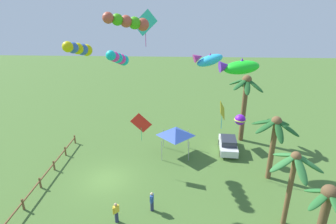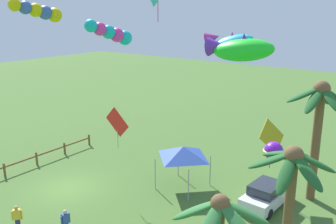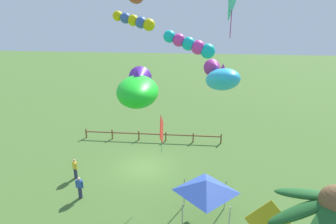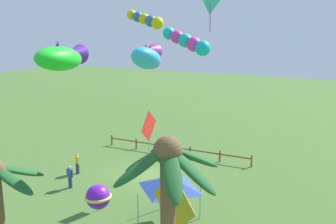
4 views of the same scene
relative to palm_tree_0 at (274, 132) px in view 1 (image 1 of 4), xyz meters
The scene contains 19 objects.
ground_plane 14.83m from the palm_tree_0, 85.79° to the right, with size 120.00×120.00×0.00m, color #476B2D.
palm_tree_0 is the anchor object (origin of this frame).
palm_tree_1 7.28m from the palm_tree_0, behind, with size 3.73×3.53×7.45m.
palm_tree_2 5.50m from the palm_tree_0, ahead, with size 3.40×3.52×5.69m.
palm_tree_3 9.03m from the palm_tree_0, ahead, with size 2.89×2.63×5.79m.
rail_fence 19.67m from the palm_tree_0, 86.71° to the right, with size 13.23×0.12×0.95m.
parked_car_0 6.49m from the palm_tree_0, 148.57° to the right, with size 4.00×1.95×1.51m.
spectator_0 13.93m from the palm_tree_0, 64.00° to the right, with size 0.44×0.42×1.59m.
spectator_1 11.37m from the palm_tree_0, 64.51° to the right, with size 0.55×0.26×1.59m.
festival_tent 9.21m from the palm_tree_0, 114.23° to the right, with size 2.86×2.86×2.85m.
kite_ball_0 3.99m from the palm_tree_0, 147.67° to the right, with size 1.49×1.49×1.03m.
kite_fish_1 8.46m from the palm_tree_0, 126.30° to the right, with size 1.83×3.04×1.55m.
kite_tube_2 14.47m from the palm_tree_0, 84.54° to the right, with size 2.18×2.95×1.35m.
kite_fish_3 6.19m from the palm_tree_0, 105.49° to the right, with size 1.82×3.41×1.42m.
kite_diamond_4 11.20m from the palm_tree_0, 93.93° to the right, with size 0.18×1.90×2.65m.
kite_tube_5 14.52m from the palm_tree_0, 100.77° to the right, with size 3.44×1.35×1.76m.
kite_diamond_6 7.13m from the palm_tree_0, 151.60° to the right, with size 2.25×0.73×3.23m.
kite_diamond_7 14.62m from the palm_tree_0, 113.36° to the right, with size 0.66×2.29×3.27m.
kite_tube_8 16.60m from the palm_tree_0, 84.23° to the right, with size 3.12×1.23×1.37m.
Camera 1 is at (19.77, 6.36, 14.26)m, focal length 29.35 mm.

